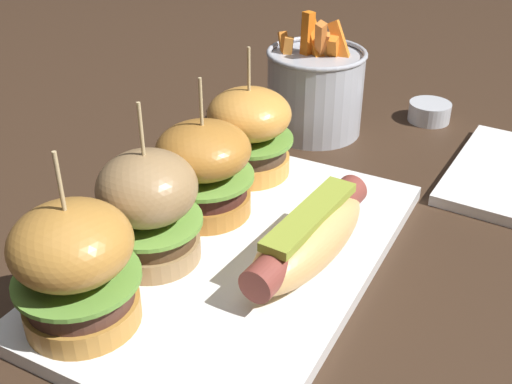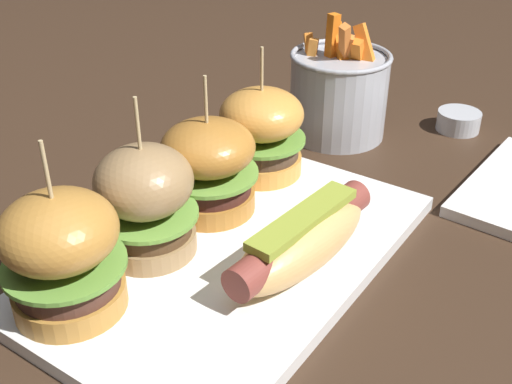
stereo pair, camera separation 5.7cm
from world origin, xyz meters
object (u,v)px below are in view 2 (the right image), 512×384
object	(u,v)px
slider_center_left	(146,200)
slider_far_right	(262,131)
hot_dog	(302,239)
slider_far_left	(62,253)
fries_bucket	(339,93)
slider_center_right	(209,166)
platter_main	(233,254)
sauce_ramekin	(459,120)

from	to	relation	value
slider_center_left	slider_far_right	xyz separation A→B (m)	(0.17, -0.00, -0.00)
hot_dog	slider_far_left	world-z (taller)	slider_far_left
slider_center_left	fries_bucket	world-z (taller)	slider_center_left
hot_dog	slider_center_right	bearing A→B (deg)	77.31
platter_main	sauce_ramekin	xyz separation A→B (m)	(0.39, -0.07, 0.01)
fries_bucket	sauce_ramekin	world-z (taller)	fries_bucket
fries_bucket	sauce_ramekin	xyz separation A→B (m)	(0.10, -0.12, -0.04)
sauce_ramekin	slider_far_right	bearing A→B (deg)	152.70
slider_far_left	sauce_ramekin	size ratio (longest dim) A/B	2.67
platter_main	slider_center_left	bearing A→B (deg)	126.09
sauce_ramekin	fries_bucket	bearing A→B (deg)	128.61
platter_main	slider_far_left	xyz separation A→B (m)	(-0.13, 0.06, 0.06)
hot_dog	slider_center_left	bearing A→B (deg)	115.21
slider_center_right	slider_center_left	bearing A→B (deg)	179.07
platter_main	slider_far_left	world-z (taller)	slider_far_left
slider_center_right	fries_bucket	bearing A→B (deg)	-1.90
platter_main	slider_center_right	xyz separation A→B (m)	(0.04, 0.06, 0.05)
slider_far_left	slider_center_left	bearing A→B (deg)	0.38
slider_center_right	slider_far_right	world-z (taller)	slider_far_right
slider_center_left	slider_far_right	size ratio (longest dim) A/B	1.05
slider_far_right	sauce_ramekin	world-z (taller)	slider_far_right
fries_bucket	platter_main	bearing A→B (deg)	-170.24
hot_dog	fries_bucket	distance (m)	0.30
sauce_ramekin	slider_far_left	bearing A→B (deg)	165.77
sauce_ramekin	platter_main	bearing A→B (deg)	169.23
slider_far_left	sauce_ramekin	bearing A→B (deg)	-14.23
platter_main	slider_center_left	xyz separation A→B (m)	(-0.04, 0.06, 0.06)
slider_center_right	hot_dog	bearing A→B (deg)	-102.69
hot_dog	slider_far_right	bearing A→B (deg)	45.89
slider_far_left	sauce_ramekin	xyz separation A→B (m)	(0.52, -0.13, -0.05)
hot_dog	sauce_ramekin	xyz separation A→B (m)	(0.37, -0.01, -0.03)
hot_dog	sauce_ramekin	distance (m)	0.37
slider_center_right	slider_far_right	size ratio (longest dim) A/B	0.99
fries_bucket	hot_dog	bearing A→B (deg)	-157.64
hot_dog	fries_bucket	size ratio (longest dim) A/B	1.17
slider_far_right	sauce_ramekin	distance (m)	0.29
slider_far_left	slider_center_right	world-z (taller)	slider_far_left
platter_main	slider_center_left	distance (m)	0.09
fries_bucket	sauce_ramekin	bearing A→B (deg)	-51.39
sauce_ramekin	slider_center_left	bearing A→B (deg)	162.84
slider_center_right	slider_far_right	distance (m)	0.09
hot_dog	fries_bucket	xyz separation A→B (m)	(0.27, 0.11, 0.01)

